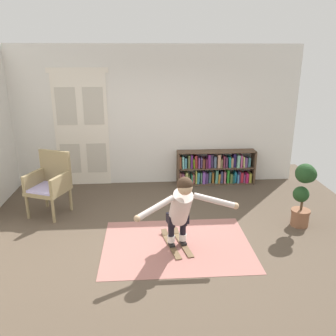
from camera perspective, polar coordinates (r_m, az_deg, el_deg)
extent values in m
plane|color=#4F4234|center=(5.45, -0.81, -11.74)|extent=(7.20, 7.20, 0.00)
cube|color=silver|center=(7.42, -1.96, 8.39)|extent=(6.00, 0.10, 2.90)
cube|color=silver|center=(7.58, -15.94, 5.80)|extent=(0.55, 0.04, 2.35)
cube|color=beige|center=(7.48, -16.31, 9.63)|extent=(0.41, 0.01, 0.76)
cube|color=beige|center=(7.71, -15.59, 1.50)|extent=(0.41, 0.01, 0.64)
cube|color=silver|center=(7.49, -11.80, 5.96)|extent=(0.55, 0.04, 2.35)
cube|color=beige|center=(7.38, -12.08, 9.85)|extent=(0.41, 0.01, 0.76)
cube|color=beige|center=(7.61, -11.53, 1.61)|extent=(0.41, 0.01, 0.64)
cube|color=silver|center=(7.38, -14.62, 15.21)|extent=(1.22, 0.04, 0.10)
cube|color=#A0665D|center=(5.33, 1.46, -12.44)|extent=(2.19, 1.61, 0.01)
cube|color=#4E3A2A|center=(7.51, 1.64, -0.01)|extent=(0.04, 0.30, 0.73)
cube|color=#4E3A2A|center=(7.84, 13.71, 0.25)|extent=(0.04, 0.30, 0.73)
cube|color=#4E3A2A|center=(7.75, 7.69, -2.38)|extent=(1.65, 0.30, 0.02)
cube|color=#4E3A2A|center=(7.63, 7.80, 0.12)|extent=(1.65, 0.30, 0.02)
cube|color=#4E3A2A|center=(7.53, 7.92, 2.70)|extent=(1.65, 0.30, 0.02)
cube|color=#C66F6E|center=(7.60, 1.96, -1.60)|extent=(0.05, 0.16, 0.24)
cube|color=#BE6196|center=(7.62, 2.47, -1.64)|extent=(0.05, 0.16, 0.22)
cube|color=#9AA358|center=(7.59, 3.00, -1.53)|extent=(0.05, 0.24, 0.27)
cube|color=olive|center=(7.63, 3.40, -1.77)|extent=(0.03, 0.17, 0.18)
cube|color=#308663|center=(7.62, 3.86, -1.72)|extent=(0.03, 0.23, 0.21)
cube|color=#B55D5A|center=(7.64, 4.13, -1.69)|extent=(0.04, 0.17, 0.20)
cube|color=#CDD255|center=(7.62, 4.57, -1.41)|extent=(0.03, 0.16, 0.29)
cube|color=teal|center=(7.64, 4.90, -1.51)|extent=(0.06, 0.20, 0.25)
cube|color=#5E966D|center=(7.66, 5.39, -1.47)|extent=(0.03, 0.18, 0.25)
cube|color=purple|center=(7.64, 5.83, -1.49)|extent=(0.06, 0.17, 0.27)
cube|color=#4A356C|center=(7.68, 6.29, -1.53)|extent=(0.05, 0.17, 0.23)
cube|color=#426F74|center=(7.70, 6.79, -1.45)|extent=(0.06, 0.14, 0.25)
cube|color=#956027|center=(7.71, 7.26, -1.46)|extent=(0.05, 0.15, 0.24)
cube|color=#51977E|center=(7.70, 7.87, -1.30)|extent=(0.06, 0.18, 0.29)
cube|color=#BB7F30|center=(7.74, 8.24, -1.54)|extent=(0.05, 0.21, 0.21)
cube|color=#393E62|center=(7.72, 8.67, -1.39)|extent=(0.05, 0.16, 0.26)
cube|color=#BF6778|center=(7.73, 9.17, -1.44)|extent=(0.04, 0.15, 0.25)
cube|color=green|center=(7.76, 9.66, -1.22)|extent=(0.05, 0.19, 0.29)
cube|color=#536737|center=(7.77, 10.15, -1.56)|extent=(0.05, 0.21, 0.21)
cube|color=#194F4D|center=(7.80, 10.50, -1.57)|extent=(0.04, 0.24, 0.19)
cube|color=#2999CA|center=(7.81, 10.84, -1.34)|extent=(0.03, 0.17, 0.24)
cube|color=#579CCC|center=(7.82, 11.22, -1.60)|extent=(0.03, 0.20, 0.19)
cube|color=#433767|center=(7.82, 11.47, -1.36)|extent=(0.03, 0.18, 0.25)
cube|color=red|center=(7.86, 11.83, -1.41)|extent=(0.06, 0.18, 0.22)
cube|color=#7F497B|center=(7.86, 12.23, -1.53)|extent=(0.03, 0.17, 0.19)
cube|color=#B21D56|center=(7.86, 12.63, -1.47)|extent=(0.06, 0.20, 0.21)
cube|color=#A9A63C|center=(7.88, 13.13, -1.47)|extent=(0.06, 0.17, 0.21)
cube|color=#9C5434|center=(7.47, 1.98, 1.00)|extent=(0.05, 0.19, 0.26)
cube|color=#78CDC1|center=(7.47, 2.42, 1.01)|extent=(0.04, 0.23, 0.26)
cube|color=teal|center=(7.49, 2.85, 0.88)|extent=(0.05, 0.15, 0.22)
cube|color=#576237|center=(7.48, 3.41, 1.13)|extent=(0.05, 0.18, 0.29)
cube|color=#5B2674|center=(7.50, 3.83, 1.18)|extent=(0.04, 0.20, 0.29)
cube|color=#597412|center=(7.52, 4.17, 0.86)|extent=(0.05, 0.23, 0.21)
cube|color=#9C2D32|center=(7.51, 4.56, 1.11)|extent=(0.06, 0.15, 0.28)
cube|color=#824688|center=(7.53, 5.00, 0.96)|extent=(0.03, 0.22, 0.23)
cube|color=#64508A|center=(7.54, 5.43, 0.97)|extent=(0.03, 0.15, 0.23)
cube|color=brown|center=(7.54, 5.77, 0.86)|extent=(0.05, 0.23, 0.20)
cube|color=#5B1D3C|center=(7.56, 6.21, 0.89)|extent=(0.03, 0.23, 0.20)
cube|color=#792877|center=(7.55, 6.66, 1.22)|extent=(0.06, 0.20, 0.30)
cube|color=#463B62|center=(7.58, 7.11, 1.26)|extent=(0.07, 0.14, 0.29)
cube|color=slate|center=(7.60, 7.59, 1.08)|extent=(0.05, 0.21, 0.24)
cube|color=tan|center=(7.58, 8.26, 1.21)|extent=(0.06, 0.16, 0.29)
cube|color=olive|center=(7.62, 8.68, 0.87)|extent=(0.04, 0.15, 0.19)
cube|color=#7C324D|center=(7.61, 9.07, 1.09)|extent=(0.03, 0.18, 0.26)
cube|color=#532F4E|center=(7.66, 9.41, 1.06)|extent=(0.04, 0.20, 0.23)
cube|color=#16706E|center=(7.64, 9.95, 1.05)|extent=(0.06, 0.18, 0.24)
cube|color=tan|center=(7.66, 10.33, 0.95)|extent=(0.05, 0.15, 0.21)
cube|color=#261B54|center=(7.68, 10.73, 1.31)|extent=(0.06, 0.15, 0.29)
cube|color=#75B79C|center=(7.69, 11.26, 1.22)|extent=(0.07, 0.24, 0.27)
cube|color=#BD5087|center=(7.71, 11.74, 1.22)|extent=(0.03, 0.22, 0.27)
cube|color=#D1D377|center=(7.73, 12.14, 1.10)|extent=(0.04, 0.20, 0.24)
cube|color=#5D4175|center=(7.73, 12.51, 0.99)|extent=(0.05, 0.16, 0.21)
cube|color=teal|center=(7.77, 13.01, 1.02)|extent=(0.05, 0.16, 0.21)
cylinder|color=#907D56|center=(6.49, -21.95, -5.94)|extent=(0.07, 0.07, 0.42)
cylinder|color=#907D56|center=(6.18, -18.20, -6.70)|extent=(0.07, 0.07, 0.42)
cylinder|color=#907D56|center=(6.86, -19.23, -4.31)|extent=(0.07, 0.07, 0.42)
cylinder|color=#907D56|center=(6.57, -15.58, -4.94)|extent=(0.07, 0.07, 0.42)
cube|color=#907D56|center=(6.43, -18.96, -3.48)|extent=(0.78, 0.78, 0.06)
cube|color=#B6ABE4|center=(6.41, -19.00, -3.07)|extent=(0.70, 0.70, 0.04)
cube|color=#907D56|center=(6.52, -17.88, 0.20)|extent=(0.58, 0.28, 0.60)
cube|color=#907D56|center=(6.53, -21.02, -1.78)|extent=(0.26, 0.54, 0.28)
cube|color=#907D56|center=(6.22, -17.12, -2.36)|extent=(0.26, 0.54, 0.28)
cylinder|color=brown|center=(6.21, 20.72, -7.57)|extent=(0.28, 0.28, 0.28)
cylinder|color=brown|center=(6.16, 20.85, -6.55)|extent=(0.31, 0.31, 0.04)
cylinder|color=#4C3823|center=(6.09, 21.06, -4.84)|extent=(0.04, 0.04, 0.36)
sphere|color=#1C3E1B|center=(5.87, 21.50, -0.83)|extent=(0.31, 0.31, 0.31)
sphere|color=#1C3E1B|center=(5.87, 21.90, -0.98)|extent=(0.26, 0.26, 0.26)
sphere|color=#1C3E1B|center=(5.94, 20.87, -4.01)|extent=(0.25, 0.25, 0.25)
cube|color=brown|center=(5.30, 0.51, -12.49)|extent=(0.25, 0.78, 0.01)
cube|color=brown|center=(5.58, -0.56, -10.41)|extent=(0.11, 0.13, 0.06)
cube|color=black|center=(5.27, 0.58, -12.37)|extent=(0.10, 0.13, 0.04)
cube|color=brown|center=(5.35, 2.40, -12.20)|extent=(0.25, 0.78, 0.01)
cube|color=brown|center=(5.63, 1.23, -10.16)|extent=(0.11, 0.13, 0.06)
cube|color=black|center=(5.32, 2.47, -12.08)|extent=(0.10, 0.13, 0.04)
cylinder|color=white|center=(5.24, 0.51, -11.44)|extent=(0.13, 0.13, 0.10)
cylinder|color=black|center=(5.15, 0.52, -9.51)|extent=(0.11, 0.11, 0.30)
cylinder|color=black|center=(5.08, 0.59, -8.46)|extent=(0.13, 0.13, 0.22)
cylinder|color=white|center=(5.29, 2.42, -11.16)|extent=(0.13, 0.13, 0.10)
cylinder|color=black|center=(5.20, 2.45, -9.24)|extent=(0.11, 0.11, 0.30)
cylinder|color=black|center=(5.13, 2.54, -8.20)|extent=(0.13, 0.13, 0.22)
cube|color=black|center=(5.09, 1.57, -8.18)|extent=(0.33, 0.24, 0.14)
cylinder|color=beige|center=(4.89, 2.04, -6.39)|extent=(0.38, 0.54, 0.59)
sphere|color=tan|center=(4.59, 2.80, -3.23)|extent=(0.24, 0.24, 0.20)
sphere|color=#382619|center=(4.58, 2.76, -2.72)|extent=(0.25, 0.25, 0.21)
cylinder|color=beige|center=(4.53, -2.04, -6.50)|extent=(0.53, 0.39, 0.21)
sphere|color=tan|center=(4.41, -5.02, -8.21)|extent=(0.11, 0.11, 0.09)
cylinder|color=beige|center=(4.78, 7.64, -5.29)|extent=(0.59, 0.18, 0.21)
sphere|color=tan|center=(4.82, 10.98, -6.09)|extent=(0.11, 0.11, 0.09)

